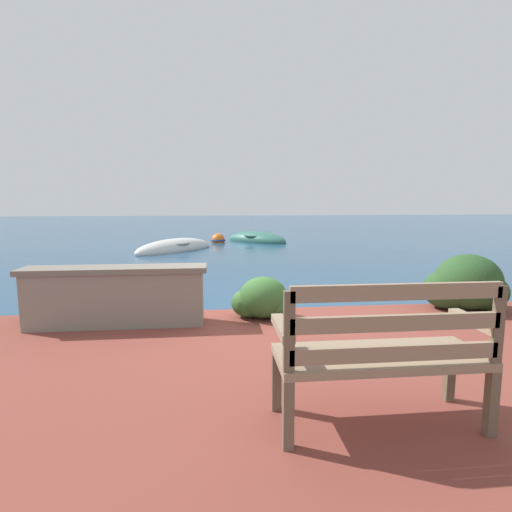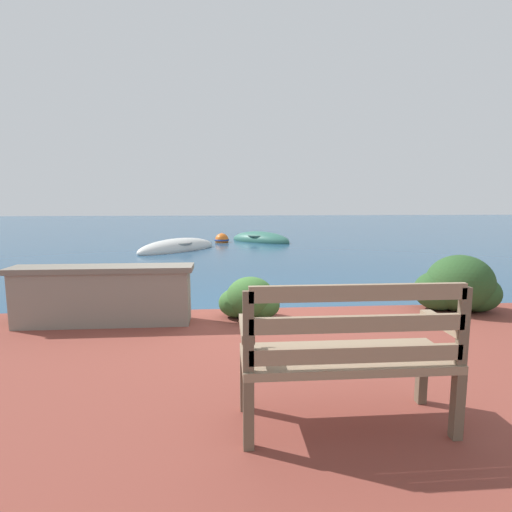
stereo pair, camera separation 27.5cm
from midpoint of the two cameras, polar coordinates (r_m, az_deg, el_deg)
ground_plane at (r=5.25m, az=-0.55°, el=-9.80°), size 80.00×80.00×0.00m
patio_terrace at (r=2.33m, az=8.48°, el=-31.77°), size 9.00×6.50×0.22m
park_bench at (r=2.53m, az=14.67°, el=-13.01°), size 1.28×0.48×0.93m
stone_wall at (r=4.73m, az=-20.91°, el=-5.35°), size 1.99×0.39×0.66m
hedge_clump_far_left at (r=5.18m, az=-27.92°, el=-5.60°), size 0.84×0.61×0.57m
hedge_clump_left at (r=4.74m, az=-0.79°, el=-6.32°), size 0.72×0.52×0.49m
hedge_clump_centre at (r=5.69m, az=26.62°, el=-3.79°), size 1.04×0.75×0.71m
rowboat_nearest at (r=13.23m, az=-12.10°, el=1.01°), size 2.77×3.04×0.68m
rowboat_mid at (r=15.80m, az=-0.42°, el=2.28°), size 2.66×2.62×0.71m
mooring_buoy at (r=15.59m, az=-5.95°, el=2.28°), size 0.58×0.58×0.53m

